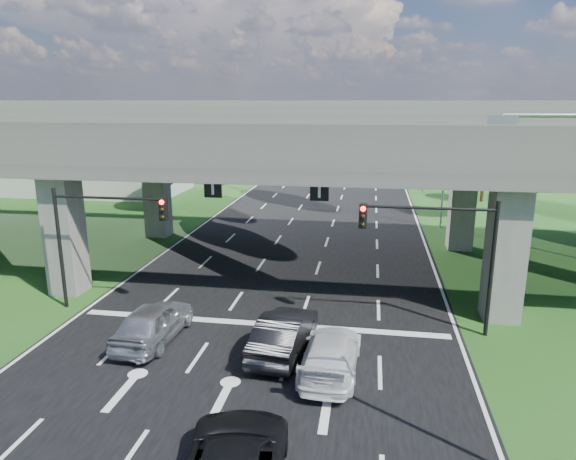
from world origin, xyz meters
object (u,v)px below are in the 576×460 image
(streetlight_far, at_px, (440,155))
(car_white, at_px, (331,354))
(car_dark, at_px, (284,333))
(signal_left, at_px, (99,227))
(signal_right, at_px, (441,241))
(car_silver, at_px, (154,322))
(streetlight_beyond, at_px, (422,140))

(streetlight_far, xyz_separation_m, car_white, (-6.55, -24.26, -5.08))
(car_dark, distance_m, car_white, 2.35)
(signal_left, bearing_deg, signal_right, 0.00)
(car_silver, height_order, car_white, car_silver)
(signal_right, distance_m, car_dark, 7.69)
(signal_left, height_order, car_white, signal_left)
(signal_right, bearing_deg, streetlight_far, 83.53)
(streetlight_far, bearing_deg, car_white, -105.12)
(signal_right, xyz_separation_m, car_dark, (-6.27, -2.96, -3.32))
(signal_right, height_order, car_silver, signal_right)
(car_silver, bearing_deg, car_white, 172.09)
(signal_left, relative_size, streetlight_far, 0.60)
(signal_right, height_order, car_white, signal_right)
(signal_right, distance_m, streetlight_far, 20.25)
(signal_left, bearing_deg, streetlight_far, 48.22)
(streetlight_far, distance_m, streetlight_beyond, 16.00)
(signal_left, distance_m, car_silver, 5.73)
(signal_left, height_order, streetlight_far, streetlight_far)
(signal_left, distance_m, streetlight_far, 26.95)
(car_silver, bearing_deg, signal_right, -164.34)
(signal_left, bearing_deg, car_white, -20.30)
(signal_left, height_order, car_silver, signal_left)
(streetlight_beyond, relative_size, car_white, 1.97)
(signal_right, bearing_deg, car_dark, -154.76)
(streetlight_far, bearing_deg, car_silver, -121.81)
(car_silver, distance_m, car_white, 7.76)
(streetlight_beyond, relative_size, car_silver, 2.03)
(car_silver, xyz_separation_m, car_dark, (5.65, -0.13, -0.01))
(streetlight_far, relative_size, car_dark, 1.97)
(streetlight_far, relative_size, streetlight_beyond, 1.00)
(signal_right, relative_size, streetlight_beyond, 0.60)
(streetlight_beyond, height_order, car_white, streetlight_beyond)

